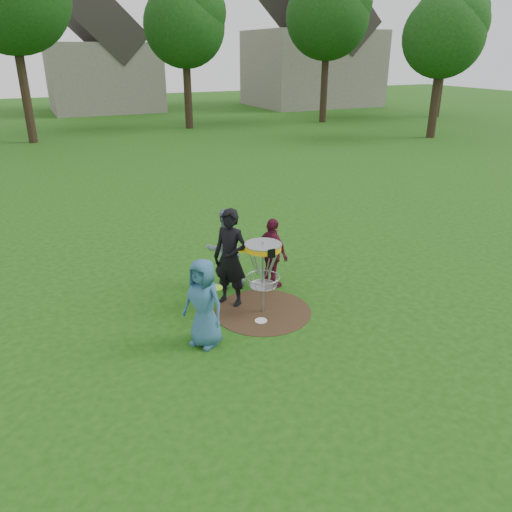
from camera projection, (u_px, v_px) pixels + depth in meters
name	position (u px, v px, depth m)	size (l,w,h in m)	color
ground	(263.00, 311.00, 9.25)	(100.00, 100.00, 0.00)	#19470F
dirt_patch	(263.00, 311.00, 9.24)	(1.80, 1.80, 0.01)	#47331E
player_blue	(204.00, 303.00, 7.95)	(0.73, 0.48, 1.50)	#305F85
player_black	(230.00, 258.00, 9.21)	(0.68, 0.45, 1.86)	black
player_grey	(225.00, 248.00, 9.97)	(0.80, 0.62, 1.64)	gray
player_maroon	(272.00, 253.00, 9.95)	(0.85, 0.35, 1.45)	maroon
disc_on_grass	(261.00, 321.00, 8.91)	(0.22, 0.22, 0.02)	white
disc_golf_basket	(263.00, 261.00, 8.86)	(0.66, 0.67, 1.38)	#9EA0A5
held_discs	(241.00, 257.00, 9.10)	(1.76, 1.74, 0.27)	#83D818
tree_row	(89.00, 12.00, 24.36)	(51.20, 17.42, 9.90)	#38281C
house_row	(129.00, 55.00, 37.23)	(44.50, 10.65, 11.62)	gray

